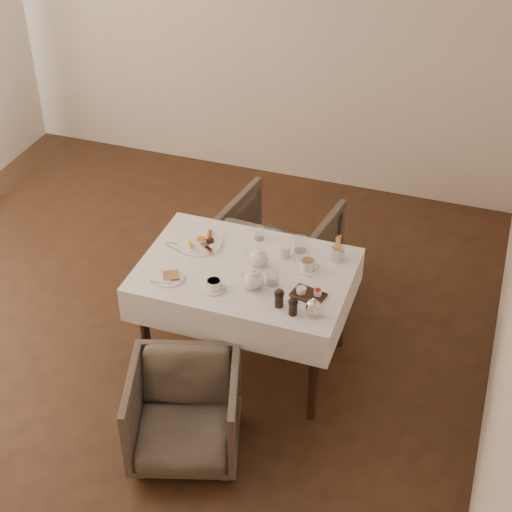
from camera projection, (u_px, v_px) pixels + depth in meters
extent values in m
plane|color=black|center=(141.00, 345.00, 5.29)|extent=(5.00, 5.00, 0.00)
plane|color=beige|center=(261.00, 14.00, 6.34)|extent=(4.50, 0.00, 4.50)
cube|color=black|center=(245.00, 273.00, 4.75)|extent=(1.20, 0.80, 0.04)
cube|color=silver|center=(246.00, 284.00, 4.80)|extent=(1.28, 0.88, 0.23)
cylinder|color=black|center=(188.00, 272.00, 5.37)|extent=(0.06, 0.06, 0.70)
cylinder|color=black|center=(342.00, 305.00, 5.09)|extent=(0.06, 0.06, 0.70)
cylinder|color=black|center=(146.00, 335.00, 4.85)|extent=(0.06, 0.06, 0.70)
cylinder|color=black|center=(313.00, 375.00, 4.57)|extent=(0.06, 0.06, 0.70)
imported|color=#494036|center=(184.00, 412.00, 4.42)|extent=(0.77, 0.78, 0.57)
imported|color=#494036|center=(278.00, 248.00, 5.62)|extent=(0.83, 0.85, 0.68)
cylinder|color=white|center=(200.00, 244.00, 4.93)|extent=(0.28, 0.28, 0.01)
ellipsoid|color=orange|center=(201.00, 238.00, 4.96)|extent=(0.07, 0.06, 0.02)
cylinder|color=brown|center=(209.00, 235.00, 4.98)|extent=(0.05, 0.10, 0.03)
cylinder|color=black|center=(210.00, 241.00, 4.94)|extent=(0.05, 0.05, 0.02)
cube|color=maroon|center=(208.00, 249.00, 4.87)|extent=(0.10, 0.09, 0.01)
ellipsoid|color=#264C19|center=(205.00, 244.00, 4.91)|extent=(0.06, 0.05, 0.02)
cylinder|color=white|center=(169.00, 278.00, 4.65)|extent=(0.19, 0.19, 0.01)
cube|color=brown|center=(171.00, 276.00, 4.65)|extent=(0.13, 0.12, 0.01)
cube|color=silver|center=(162.00, 278.00, 4.64)|extent=(0.14, 0.11, 0.02)
cylinder|color=white|center=(285.00, 251.00, 4.81)|extent=(0.08, 0.08, 0.08)
cylinder|color=white|center=(214.00, 289.00, 4.57)|extent=(0.13, 0.13, 0.01)
cylinder|color=white|center=(214.00, 284.00, 4.55)|extent=(0.09, 0.09, 0.06)
cylinder|color=#925F42|center=(214.00, 281.00, 4.53)|extent=(0.08, 0.08, 0.00)
cylinder|color=white|center=(307.00, 269.00, 4.72)|extent=(0.14, 0.14, 0.01)
cylinder|color=white|center=(307.00, 264.00, 4.70)|extent=(0.10, 0.10, 0.06)
cylinder|color=#925F42|center=(308.00, 261.00, 4.69)|extent=(0.08, 0.08, 0.00)
cylinder|color=silver|center=(259.00, 233.00, 4.96)|extent=(0.08, 0.08, 0.09)
cylinder|color=silver|center=(273.00, 277.00, 4.58)|extent=(0.09, 0.09, 0.10)
cylinder|color=silver|center=(300.00, 244.00, 4.85)|extent=(0.08, 0.08, 0.10)
cube|color=black|center=(308.00, 295.00, 4.52)|extent=(0.21, 0.16, 0.02)
cylinder|color=white|center=(301.00, 290.00, 4.51)|extent=(0.06, 0.06, 0.03)
cylinder|color=maroon|center=(318.00, 292.00, 4.50)|extent=(0.05, 0.05, 0.03)
cylinder|color=silver|center=(338.00, 253.00, 4.78)|extent=(0.08, 0.08, 0.10)
cube|color=silver|center=(179.00, 244.00, 4.93)|extent=(0.18, 0.03, 0.00)
cube|color=silver|center=(176.00, 250.00, 4.89)|extent=(0.17, 0.07, 0.00)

